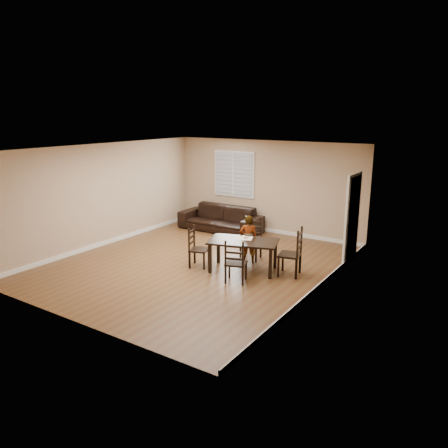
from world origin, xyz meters
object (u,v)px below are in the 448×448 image
at_px(chair_far, 235,264).
at_px(chair_left, 194,248).
at_px(dining_table, 243,244).
at_px(donut, 246,237).
at_px(chair_right, 296,254).
at_px(sofa, 220,218).
at_px(child, 248,239).
at_px(chair_near, 252,239).

xyz_separation_m(chair_far, chair_left, (-1.34, 0.41, 0.00)).
distance_m(dining_table, donut, 0.21).
xyz_separation_m(chair_right, donut, (-1.15, -0.18, 0.25)).
relative_size(donut, sofa, 0.04).
relative_size(dining_table, child, 1.47).
bearing_deg(sofa, chair_far, -52.76).
height_order(chair_near, chair_left, chair_near).
relative_size(chair_near, sofa, 0.40).
distance_m(chair_left, child, 1.28).
height_order(chair_near, child, child).
height_order(chair_near, chair_far, chair_near).
distance_m(chair_far, sofa, 4.26).
bearing_deg(chair_right, dining_table, -84.99).
relative_size(chair_far, child, 0.81).
relative_size(chair_left, sofa, 0.37).
distance_m(dining_table, chair_left, 1.17).
distance_m(chair_right, donut, 1.19).
relative_size(chair_left, child, 0.82).
relative_size(chair_far, chair_left, 0.99).
height_order(dining_table, donut, donut).
bearing_deg(chair_right, child, -109.99).
relative_size(chair_far, donut, 9.09).
height_order(chair_far, chair_left, chair_left).
xyz_separation_m(chair_right, child, (-1.28, 0.17, 0.09)).
bearing_deg(donut, chair_right, 8.97).
xyz_separation_m(chair_left, child, (0.93, 0.88, 0.15)).
bearing_deg(chair_right, chair_near, -124.87).
bearing_deg(dining_table, chair_right, -0.63).
relative_size(dining_table, donut, 16.49).
xyz_separation_m(dining_table, sofa, (-2.35, 2.62, -0.25)).
bearing_deg(sofa, chair_right, -33.52).
xyz_separation_m(chair_left, donut, (1.06, 0.52, 0.30)).
bearing_deg(dining_table, child, 90.00).
bearing_deg(chair_left, chair_right, -90.67).
bearing_deg(child, sofa, -74.87).
relative_size(dining_table, chair_left, 1.80).
height_order(chair_left, donut, chair_left).
xyz_separation_m(chair_far, sofa, (-2.59, 3.38, -0.05)).
bearing_deg(chair_far, chair_left, -35.33).
height_order(chair_right, donut, chair_right).
bearing_deg(donut, dining_table, -78.34).
bearing_deg(chair_near, child, -84.83).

